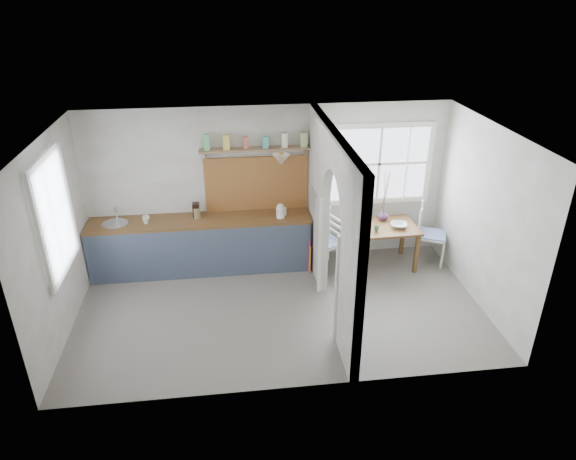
{
  "coord_description": "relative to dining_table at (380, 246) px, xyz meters",
  "views": [
    {
      "loc": [
        -0.67,
        -6.14,
        4.33
      ],
      "look_at": [
        0.14,
        0.3,
        1.12
      ],
      "focal_mm": 32.0,
      "sensor_mm": 36.0,
      "label": 1
    }
  ],
  "objects": [
    {
      "name": "plate",
      "position": [
        -0.41,
        -0.02,
        0.37
      ],
      "size": [
        0.23,
        0.23,
        0.02
      ],
      "primitive_type": "cylinder",
      "rotation": [
        0.0,
        0.0,
        -0.29
      ],
      "color": "black",
      "rests_on": "dining_table"
    },
    {
      "name": "kettle",
      "position": [
        -1.63,
        0.14,
        0.65
      ],
      "size": [
        0.21,
        0.19,
        0.22
      ],
      "primitive_type": null,
      "rotation": [
        0.0,
        0.0,
        -0.26
      ],
      "color": "white",
      "rests_on": "counter"
    },
    {
      "name": "sink",
      "position": [
        -4.19,
        0.23,
        0.53
      ],
      "size": [
        0.4,
        0.4,
        0.02
      ],
      "primitive_type": "cylinder",
      "color": "silver",
      "rests_on": "counter"
    },
    {
      "name": "ceiling",
      "position": [
        -1.76,
        -1.07,
        2.24
      ],
      "size": [
        5.8,
        3.2,
        0.01
      ],
      "primitive_type": "cube",
      "color": "silver",
      "rests_on": "walls"
    },
    {
      "name": "dining_table",
      "position": [
        0.0,
        0.0,
        0.0
      ],
      "size": [
        1.16,
        0.79,
        0.72
      ],
      "primitive_type": null,
      "rotation": [
        0.0,
        0.0,
        0.03
      ],
      "color": "brown",
      "rests_on": "floor"
    },
    {
      "name": "pendant_lamp",
      "position": [
        -1.61,
        0.08,
        1.52
      ],
      "size": [
        0.26,
        0.26,
        0.16
      ],
      "primitive_type": "cone",
      "color": "beige",
      "rests_on": "ceiling"
    },
    {
      "name": "chair_left",
      "position": [
        -0.9,
        -0.01,
        0.13
      ],
      "size": [
        0.6,
        0.6,
        0.99
      ],
      "primitive_type": null,
      "rotation": [
        0.0,
        0.0,
        -1.14
      ],
      "color": "white",
      "rests_on": "floor"
    },
    {
      "name": "kitchen_window",
      "position": [
        -4.63,
        -1.07,
        1.29
      ],
      "size": [
        0.1,
        1.16,
        1.5
      ],
      "primitive_type": null,
      "color": "white",
      "rests_on": "walls"
    },
    {
      "name": "shelf",
      "position": [
        -1.97,
        0.42,
        1.64
      ],
      "size": [
        1.75,
        0.2,
        0.21
      ],
      "color": "olive",
      "rests_on": "walls"
    },
    {
      "name": "mug_a",
      "position": [
        -3.72,
        0.18,
        0.59
      ],
      "size": [
        0.11,
        0.11,
        0.09
      ],
      "primitive_type": "imported",
      "rotation": [
        0.0,
        0.0,
        -0.06
      ],
      "color": "#E9E9C9",
      "rests_on": "counter"
    },
    {
      "name": "mug_b",
      "position": [
        -3.73,
        0.27,
        0.59
      ],
      "size": [
        0.14,
        0.14,
        0.09
      ],
      "primitive_type": "imported",
      "rotation": [
        0.0,
        0.0,
        -0.34
      ],
      "color": "white",
      "rests_on": "counter"
    },
    {
      "name": "table_cup",
      "position": [
        -0.13,
        -0.16,
        0.4
      ],
      "size": [
        0.11,
        0.11,
        0.08
      ],
      "primitive_type": "imported",
      "rotation": [
        0.0,
        0.0,
        -0.22
      ],
      "color": "#4C6E50",
      "rests_on": "dining_table"
    },
    {
      "name": "utensil_rail",
      "position": [
        -1.15,
        -0.17,
        1.09
      ],
      "size": [
        0.02,
        0.5,
        0.02
      ],
      "primitive_type": "cylinder",
      "rotation": [
        1.57,
        0.0,
        0.0
      ],
      "color": "silver",
      "rests_on": "partition"
    },
    {
      "name": "nook_window",
      "position": [
        0.04,
        0.49,
        1.24
      ],
      "size": [
        1.76,
        0.1,
        1.3
      ],
      "primitive_type": null,
      "color": "white",
      "rests_on": "walls"
    },
    {
      "name": "walls",
      "position": [
        -1.76,
        -1.07,
        0.94
      ],
      "size": [
        5.81,
        3.21,
        2.6
      ],
      "color": "silver",
      "rests_on": "floor"
    },
    {
      "name": "floor",
      "position": [
        -1.76,
        -1.07,
        -0.36
      ],
      "size": [
        5.8,
        3.2,
        0.01
      ],
      "primitive_type": "cube",
      "color": "slate",
      "rests_on": "ground"
    },
    {
      "name": "towel_orange",
      "position": [
        -1.18,
        -0.14,
        -0.11
      ],
      "size": [
        0.02,
        0.03,
        0.48
      ],
      "primitive_type": "cube",
      "color": "orange",
      "rests_on": "counter"
    },
    {
      "name": "towel_magenta",
      "position": [
        -1.18,
        -0.07,
        -0.08
      ],
      "size": [
        0.02,
        0.03,
        0.57
      ],
      "primitive_type": "cube",
      "color": "#CC2970",
      "rests_on": "counter"
    },
    {
      "name": "partition",
      "position": [
        -1.06,
        -1.01,
        1.09
      ],
      "size": [
        0.12,
        3.2,
        2.6
      ],
      "color": "silver",
      "rests_on": "floor"
    },
    {
      "name": "chair_right",
      "position": [
        0.89,
        0.04,
        0.14
      ],
      "size": [
        0.6,
        0.6,
        1.0
      ],
      "primitive_type": null,
      "rotation": [
        0.0,
        0.0,
        1.15
      ],
      "color": "white",
      "rests_on": "floor"
    },
    {
      "name": "counter",
      "position": [
        -2.89,
        0.26,
        0.1
      ],
      "size": [
        3.5,
        0.6,
        0.9
      ],
      "color": "brown",
      "rests_on": "floor"
    },
    {
      "name": "bowl",
      "position": [
        0.27,
        -0.07,
        0.39
      ],
      "size": [
        0.32,
        0.32,
        0.06
      ],
      "primitive_type": "imported",
      "rotation": [
        0.0,
        0.0,
        -0.26
      ],
      "color": "silver",
      "rests_on": "dining_table"
    },
    {
      "name": "knife_block",
      "position": [
        -2.95,
        0.35,
        0.66
      ],
      "size": [
        0.11,
        0.15,
        0.23
      ],
      "primitive_type": "cube",
      "rotation": [
        0.0,
        0.0,
        -0.03
      ],
      "color": "black",
      "rests_on": "counter"
    },
    {
      "name": "vase",
      "position": [
        0.09,
        0.23,
        0.45
      ],
      "size": [
        0.18,
        0.18,
        0.18
      ],
      "primitive_type": "imported",
      "rotation": [
        0.0,
        0.0,
        -0.05
      ],
      "color": "#482A4E",
      "rests_on": "dining_table"
    },
    {
      "name": "backsplash",
      "position": [
        -1.97,
        0.51,
        0.99
      ],
      "size": [
        1.65,
        0.03,
        0.9
      ],
      "primitive_type": "cube",
      "color": "#9D592C",
      "rests_on": "walls"
    },
    {
      "name": "jar",
      "position": [
        -2.93,
        0.28,
        0.62
      ],
      "size": [
        0.13,
        0.13,
        0.16
      ],
      "primitive_type": "cylinder",
      "rotation": [
        0.0,
        0.0,
        0.27
      ],
      "color": "olive",
      "rests_on": "counter"
    }
  ]
}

